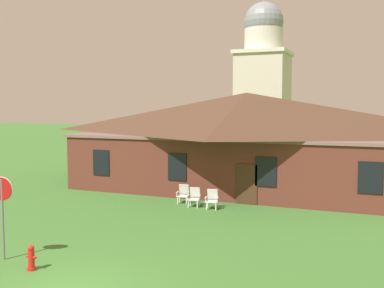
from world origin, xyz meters
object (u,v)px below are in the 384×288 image
at_px(lawn_chair_near_door, 194,197).
at_px(stop_sign, 2,201).
at_px(fire_hydrant, 31,258).
at_px(lawn_chair_by_porch, 183,193).
at_px(lawn_chair_left_end, 212,199).

bearing_deg(lawn_chair_near_door, stop_sign, -105.62).
bearing_deg(fire_hydrant, lawn_chair_by_porch, 88.08).
bearing_deg(stop_sign, fire_hydrant, -15.10).
bearing_deg(lawn_chair_left_end, lawn_chair_near_door, 172.64).
distance_m(stop_sign, lawn_chair_by_porch, 10.69).
xyz_separation_m(lawn_chair_by_porch, lawn_chair_near_door, (0.86, -0.58, 0.00)).
xyz_separation_m(stop_sign, lawn_chair_by_porch, (1.89, 10.42, -1.47)).
relative_size(stop_sign, lawn_chair_by_porch, 2.89).
relative_size(lawn_chair_near_door, lawn_chair_left_end, 1.00).
bearing_deg(lawn_chair_by_porch, lawn_chair_near_door, -33.90).
distance_m(stop_sign, fire_hydrant, 2.25).
distance_m(lawn_chair_near_door, lawn_chair_left_end, 1.01).
xyz_separation_m(lawn_chair_by_porch, fire_hydrant, (-0.36, -10.83, -0.12)).
relative_size(lawn_chair_by_porch, lawn_chair_near_door, 1.00).
relative_size(stop_sign, fire_hydrant, 3.50).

